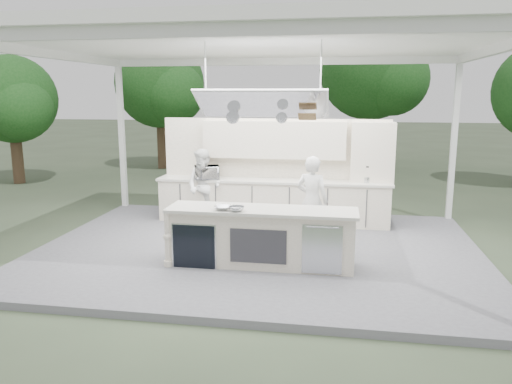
% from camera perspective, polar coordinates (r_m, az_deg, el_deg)
% --- Properties ---
extents(ground, '(90.00, 90.00, 0.00)m').
position_cam_1_polar(ground, '(9.28, 0.29, -7.06)').
color(ground, '#3F4D35').
rests_on(ground, ground).
extents(stage_deck, '(8.00, 6.00, 0.12)m').
position_cam_1_polar(stage_deck, '(9.26, 0.29, -6.71)').
color(stage_deck, slate).
rests_on(stage_deck, ground).
extents(tent, '(8.20, 6.20, 3.86)m').
position_cam_1_polar(tent, '(8.84, 0.32, 16.41)').
color(tent, white).
rests_on(tent, ground).
extents(demo_island, '(3.10, 0.79, 0.95)m').
position_cam_1_polar(demo_island, '(8.22, 0.49, -5.14)').
color(demo_island, white).
rests_on(demo_island, stage_deck).
extents(back_counter, '(5.08, 0.72, 0.95)m').
position_cam_1_polar(back_counter, '(10.94, 1.91, -1.00)').
color(back_counter, white).
rests_on(back_counter, stage_deck).
extents(back_wall_unit, '(5.05, 0.48, 2.25)m').
position_cam_1_polar(back_wall_unit, '(10.94, 4.41, 4.16)').
color(back_wall_unit, white).
rests_on(back_wall_unit, stage_deck).
extents(tree_cluster, '(19.55, 9.40, 5.85)m').
position_cam_1_polar(tree_cluster, '(18.54, 4.82, 12.33)').
color(tree_cluster, '#483024').
rests_on(tree_cluster, ground).
extents(head_chef, '(0.71, 0.58, 1.67)m').
position_cam_1_polar(head_chef, '(9.27, 6.42, -1.01)').
color(head_chef, white).
rests_on(head_chef, stage_deck).
extents(sous_chef, '(0.92, 0.80, 1.63)m').
position_cam_1_polar(sous_chef, '(10.83, -5.97, 0.63)').
color(sous_chef, white).
rests_on(sous_chef, stage_deck).
extents(toaster_oven, '(0.62, 0.51, 0.29)m').
position_cam_1_polar(toaster_oven, '(10.91, -5.65, 2.23)').
color(toaster_oven, silver).
rests_on(toaster_oven, back_counter).
extents(bowl_large, '(0.28, 0.28, 0.07)m').
position_cam_1_polar(bowl_large, '(8.02, -3.88, -1.83)').
color(bowl_large, silver).
rests_on(bowl_large, demo_island).
extents(bowl_small, '(0.26, 0.26, 0.08)m').
position_cam_1_polar(bowl_small, '(7.92, -2.26, -1.93)').
color(bowl_small, '#B3B5BA').
rests_on(bowl_small, demo_island).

